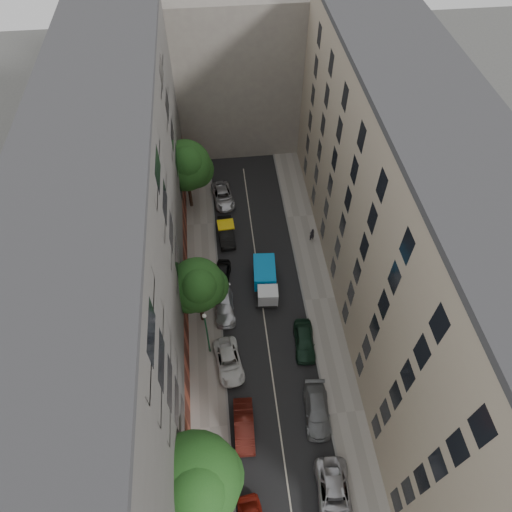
{
  "coord_description": "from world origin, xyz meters",
  "views": [
    {
      "loc": [
        -3.17,
        -23.36,
        36.67
      ],
      "look_at": [
        -0.48,
        1.19,
        6.0
      ],
      "focal_mm": 32.0,
      "sensor_mm": 36.0,
      "label": 1
    }
  ],
  "objects": [
    {
      "name": "car_left_3",
      "position": [
        -3.6,
        -0.2,
        0.65
      ],
      "size": [
        1.86,
        4.49,
        1.3
      ],
      "primitive_type": "imported",
      "rotation": [
        0.0,
        0.0,
        0.01
      ],
      "color": "silver",
      "rests_on": "ground"
    },
    {
      "name": "tarp_truck",
      "position": [
        0.5,
        1.97,
        1.28
      ],
      "size": [
        2.33,
        5.17,
        2.33
      ],
      "rotation": [
        0.0,
        0.0,
        -0.08
      ],
      "color": "black",
      "rests_on": "ground"
    },
    {
      "name": "car_left_1",
      "position": [
        -2.8,
        -11.4,
        0.72
      ],
      "size": [
        1.66,
        4.41,
        1.44
      ],
      "primitive_type": "imported",
      "rotation": [
        0.0,
        0.0,
        -0.03
      ],
      "color": "#4D150F",
      "rests_on": "ground"
    },
    {
      "name": "lamp_post",
      "position": [
        -5.17,
        -4.36,
        3.91
      ],
      "size": [
        0.36,
        0.36,
        6.06
      ],
      "color": "#185632",
      "rests_on": "sidewalk_left"
    },
    {
      "name": "sidewalk_right",
      "position": [
        5.5,
        0.0,
        0.07
      ],
      "size": [
        3.0,
        44.0,
        0.15
      ],
      "primitive_type": "cube",
      "color": "gray",
      "rests_on": "ground"
    },
    {
      "name": "car_left_6",
      "position": [
        -2.8,
        14.6,
        0.65
      ],
      "size": [
        2.71,
        4.89,
        1.3
      ],
      "primitive_type": "imported",
      "rotation": [
        0.0,
        0.0,
        0.12
      ],
      "color": "#B1B1B6",
      "rests_on": "ground"
    },
    {
      "name": "tree_far",
      "position": [
        -6.3,
        13.89,
        5.75
      ],
      "size": [
        5.56,
        5.32,
        8.53
      ],
      "color": "#382619",
      "rests_on": "sidewalk_left"
    },
    {
      "name": "car_left_5",
      "position": [
        -2.8,
        9.0,
        0.73
      ],
      "size": [
        1.76,
        4.48,
        1.45
      ],
      "primitive_type": "imported",
      "rotation": [
        0.0,
        0.0,
        0.05
      ],
      "color": "black",
      "rests_on": "ground"
    },
    {
      "name": "car_left_4",
      "position": [
        -3.6,
        3.4,
        0.64
      ],
      "size": [
        2.14,
        3.97,
        1.28
      ],
      "primitive_type": "imported",
      "rotation": [
        0.0,
        0.0,
        -0.17
      ],
      "color": "black",
      "rests_on": "ground"
    },
    {
      "name": "tree_near",
      "position": [
        -6.11,
        -16.4,
        6.45
      ],
      "size": [
        6.07,
        5.91,
        9.57
      ],
      "color": "#382619",
      "rests_on": "sidewalk_left"
    },
    {
      "name": "sidewalk_left",
      "position": [
        -5.5,
        0.0,
        0.07
      ],
      "size": [
        3.0,
        44.0,
        0.15
      ],
      "primitive_type": "cube",
      "color": "gray",
      "rests_on": "ground"
    },
    {
      "name": "building_right",
      "position": [
        11.0,
        0.0,
        10.0
      ],
      "size": [
        8.0,
        44.0,
        20.0
      ],
      "primitive_type": "cube",
      "color": "tan",
      "rests_on": "ground"
    },
    {
      "name": "tree_mid",
      "position": [
        -5.57,
        -1.11,
        5.41
      ],
      "size": [
        4.99,
        4.67,
        7.9
      ],
      "color": "#382619",
      "rests_on": "sidewalk_left"
    },
    {
      "name": "building_endcap",
      "position": [
        0.0,
        28.0,
        9.0
      ],
      "size": [
        18.0,
        12.0,
        18.0
      ],
      "primitive_type": "cube",
      "color": "gray",
      "rests_on": "ground"
    },
    {
      "name": "ground",
      "position": [
        0.0,
        0.0,
        0.0
      ],
      "size": [
        120.0,
        120.0,
        0.0
      ],
      "primitive_type": "plane",
      "color": "#4C4C49",
      "rests_on": "ground"
    },
    {
      "name": "car_right_2",
      "position": [
        3.18,
        -4.6,
        0.73
      ],
      "size": [
        2.07,
        4.41,
        1.46
      ],
      "primitive_type": "imported",
      "rotation": [
        0.0,
        0.0,
        -0.08
      ],
      "color": "black",
      "rests_on": "ground"
    },
    {
      "name": "pedestrian",
      "position": [
        6.11,
        7.5,
        0.94
      ],
      "size": [
        0.65,
        0.51,
        1.57
      ],
      "primitive_type": "imported",
      "rotation": [
        0.0,
        0.0,
        3.41
      ],
      "color": "black",
      "rests_on": "sidewalk_right"
    },
    {
      "name": "car_left_2",
      "position": [
        -3.6,
        -5.8,
        0.64
      ],
      "size": [
        2.72,
        4.87,
        1.29
      ],
      "primitive_type": "imported",
      "rotation": [
        0.0,
        0.0,
        0.13
      ],
      "color": "silver",
      "rests_on": "ground"
    },
    {
      "name": "road_surface",
      "position": [
        0.0,
        0.0,
        0.01
      ],
      "size": [
        8.0,
        44.0,
        0.02
      ],
      "primitive_type": "cube",
      "color": "black",
      "rests_on": "ground"
    },
    {
      "name": "building_left",
      "position": [
        -11.0,
        0.0,
        10.0
      ],
      "size": [
        8.0,
        44.0,
        20.0
      ],
      "primitive_type": "cube",
      "color": "#504E4B",
      "rests_on": "ground"
    },
    {
      "name": "car_right_1",
      "position": [
        3.1,
        -10.8,
        0.69
      ],
      "size": [
        2.33,
        4.88,
        1.37
      ],
      "primitive_type": "imported",
      "rotation": [
        0.0,
        0.0,
        -0.09
      ],
      "color": "slate",
      "rests_on": "ground"
    },
    {
      "name": "car_right_0",
      "position": [
        3.12,
        -17.0,
        0.73
      ],
      "size": [
        2.85,
        5.45,
        1.46
      ],
      "primitive_type": "imported",
      "rotation": [
        0.0,
        0.0,
        -0.08
      ],
      "color": "#B7B7BC",
      "rests_on": "ground"
    }
  ]
}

